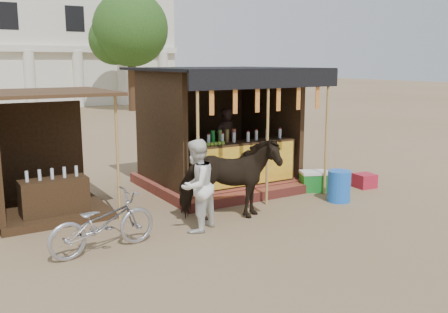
% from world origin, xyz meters
% --- Properties ---
extents(ground, '(120.00, 120.00, 0.00)m').
position_xyz_m(ground, '(0.00, 0.00, 0.00)').
color(ground, '#846B4C').
rests_on(ground, ground).
extents(main_stall, '(3.60, 3.61, 2.78)m').
position_xyz_m(main_stall, '(1.01, 3.36, 1.02)').
color(main_stall, '#993C32').
rests_on(main_stall, ground).
extents(secondary_stall, '(2.40, 2.40, 2.38)m').
position_xyz_m(secondary_stall, '(-3.17, 3.24, 0.85)').
color(secondary_stall, '#372414').
rests_on(secondary_stall, ground).
extents(cow, '(1.99, 1.39, 1.54)m').
position_xyz_m(cow, '(-0.20, 1.09, 0.77)').
color(cow, black).
rests_on(cow, ground).
extents(motorbike, '(1.83, 0.86, 0.92)m').
position_xyz_m(motorbike, '(-2.71, 0.75, 0.46)').
color(motorbike, '#9F9DA6').
rests_on(motorbike, ground).
extents(bystander, '(0.98, 0.92, 1.61)m').
position_xyz_m(bystander, '(-1.01, 0.86, 0.81)').
color(bystander, silver).
rests_on(bystander, ground).
extents(blue_barrel, '(0.62, 0.62, 0.66)m').
position_xyz_m(blue_barrel, '(2.44, 0.94, 0.33)').
color(blue_barrel, blue).
rests_on(blue_barrel, ground).
extents(red_crate, '(0.48, 0.47, 0.32)m').
position_xyz_m(red_crate, '(3.80, 1.49, 0.16)').
color(red_crate, '#A51B2E').
rests_on(red_crate, ground).
extents(cooler, '(0.76, 0.66, 0.46)m').
position_xyz_m(cooler, '(2.58, 1.86, 0.23)').
color(cooler, '#1A7624').
rests_on(cooler, ground).
extents(tree, '(4.50, 4.40, 7.00)m').
position_xyz_m(tree, '(5.81, 22.14, 4.63)').
color(tree, '#382314').
rests_on(tree, ground).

